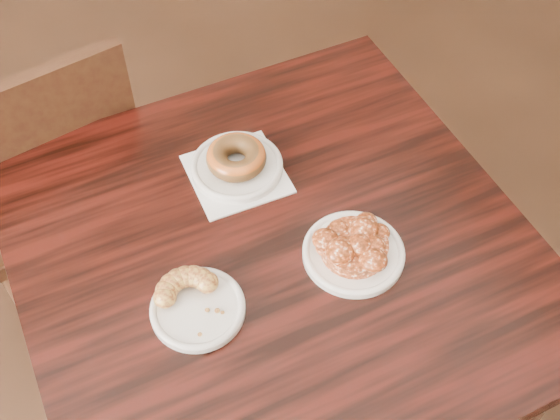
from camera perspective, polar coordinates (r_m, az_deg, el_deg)
cafe_table at (r=1.51m, az=-0.35°, el=-11.11°), size 0.95×0.95×0.75m
chair_far at (r=1.76m, az=-18.64°, el=2.15°), size 0.45×0.45×0.90m
napkin at (r=1.29m, az=-3.53°, el=2.94°), size 0.19×0.19×0.00m
plate_donut at (r=1.29m, az=-3.52°, el=3.54°), size 0.17×0.17×0.01m
plate_cruller at (r=1.13m, az=-6.70°, el=-7.99°), size 0.15×0.15×0.01m
plate_fritter at (r=1.18m, az=5.98°, el=-3.52°), size 0.17×0.17×0.01m
glazed_donut at (r=1.27m, az=-3.57°, el=4.30°), size 0.11×0.11×0.04m
apple_fritter at (r=1.16m, az=6.08°, el=-2.84°), size 0.16×0.16×0.04m
cruller_fragment at (r=1.11m, az=-6.80°, el=-7.40°), size 0.12×0.12×0.03m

